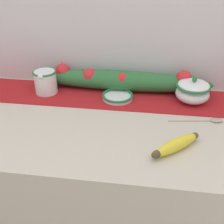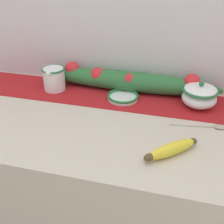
{
  "view_description": "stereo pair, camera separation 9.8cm",
  "coord_description": "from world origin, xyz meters",
  "px_view_note": "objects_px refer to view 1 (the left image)",
  "views": [
    {
      "loc": [
        0.11,
        -0.85,
        1.48
      ],
      "look_at": [
        -0.01,
        -0.02,
        0.98
      ],
      "focal_mm": 45.0,
      "sensor_mm": 36.0,
      "label": 1
    },
    {
      "loc": [
        0.2,
        -0.83,
        1.48
      ],
      "look_at": [
        -0.01,
        -0.02,
        0.98
      ],
      "focal_mm": 45.0,
      "sensor_mm": 36.0,
      "label": 2
    }
  ],
  "objects_px": {
    "cream_pitcher": "(46,81)",
    "small_dish": "(118,96)",
    "sugar_bowl": "(193,91)",
    "banana": "(176,145)",
    "spoon": "(213,120)"
  },
  "relations": [
    {
      "from": "cream_pitcher",
      "to": "sugar_bowl",
      "type": "height_order",
      "value": "sugar_bowl"
    },
    {
      "from": "cream_pitcher",
      "to": "small_dish",
      "type": "height_order",
      "value": "cream_pitcher"
    },
    {
      "from": "sugar_bowl",
      "to": "banana",
      "type": "relative_size",
      "value": 0.83
    },
    {
      "from": "sugar_bowl",
      "to": "small_dish",
      "type": "distance_m",
      "value": 0.3
    },
    {
      "from": "sugar_bowl",
      "to": "small_dish",
      "type": "xyz_separation_m",
      "value": [
        -0.3,
        -0.02,
        -0.04
      ]
    },
    {
      "from": "cream_pitcher",
      "to": "banana",
      "type": "distance_m",
      "value": 0.62
    },
    {
      "from": "small_dish",
      "to": "banana",
      "type": "bearing_deg",
      "value": -54.78
    },
    {
      "from": "small_dish",
      "to": "banana",
      "type": "distance_m",
      "value": 0.38
    },
    {
      "from": "sugar_bowl",
      "to": "banana",
      "type": "distance_m",
      "value": 0.34
    },
    {
      "from": "cream_pitcher",
      "to": "banana",
      "type": "relative_size",
      "value": 0.72
    },
    {
      "from": "cream_pitcher",
      "to": "sugar_bowl",
      "type": "distance_m",
      "value": 0.61
    },
    {
      "from": "sugar_bowl",
      "to": "cream_pitcher",
      "type": "bearing_deg",
      "value": 179.87
    },
    {
      "from": "sugar_bowl",
      "to": "spoon",
      "type": "bearing_deg",
      "value": -65.48
    },
    {
      "from": "cream_pitcher",
      "to": "spoon",
      "type": "distance_m",
      "value": 0.69
    },
    {
      "from": "small_dish",
      "to": "spoon",
      "type": "distance_m",
      "value": 0.38
    }
  ]
}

